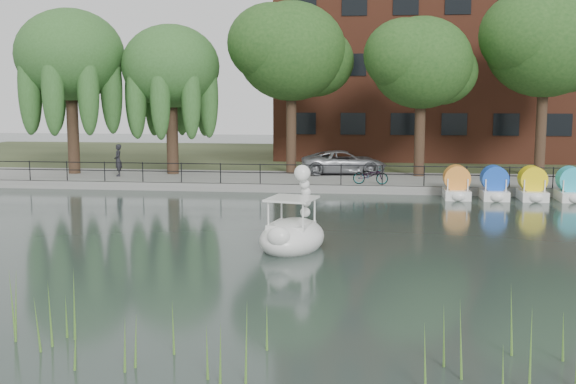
% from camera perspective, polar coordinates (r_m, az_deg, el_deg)
% --- Properties ---
extents(ground_plane, '(120.00, 120.00, 0.00)m').
position_cam_1_polar(ground_plane, '(22.61, -2.47, -4.64)').
color(ground_plane, '#3B4C47').
extents(promenade, '(40.00, 6.00, 0.40)m').
position_cam_1_polar(promenade, '(38.24, 1.40, 0.85)').
color(promenade, gray).
rests_on(promenade, ground_plane).
extents(kerb, '(40.00, 0.25, 0.40)m').
position_cam_1_polar(kerb, '(35.33, 0.94, 0.26)').
color(kerb, gray).
rests_on(kerb, ground_plane).
extents(land_strip, '(60.00, 22.00, 0.36)m').
position_cam_1_polar(land_strip, '(52.12, 2.87, 2.72)').
color(land_strip, '#47512D').
rests_on(land_strip, ground_plane).
extents(railing, '(32.00, 0.05, 1.00)m').
position_cam_1_polar(railing, '(35.41, 0.98, 1.82)').
color(railing, black).
rests_on(railing, promenade).
extents(apartment_building, '(20.00, 10.07, 18.00)m').
position_cam_1_polar(apartment_building, '(52.04, 10.84, 12.70)').
color(apartment_building, '#4C1E16').
rests_on(apartment_building, land_strip).
extents(willow_left, '(5.88, 5.88, 9.01)m').
position_cam_1_polar(willow_left, '(41.76, -16.85, 10.29)').
color(willow_left, '#473323').
rests_on(willow_left, promenade).
extents(willow_mid, '(5.32, 5.32, 8.15)m').
position_cam_1_polar(willow_mid, '(40.35, -9.25, 9.73)').
color(willow_mid, '#473323').
rests_on(willow_mid, promenade).
extents(broadleaf_center, '(6.00, 6.00, 9.25)m').
position_cam_1_polar(broadleaf_center, '(40.10, 0.26, 11.01)').
color(broadleaf_center, '#473323').
rests_on(broadleaf_center, promenade).
extents(broadleaf_right, '(5.40, 5.40, 8.32)m').
position_cam_1_polar(broadleaf_right, '(39.38, 10.50, 9.95)').
color(broadleaf_right, '#473323').
rests_on(broadleaf_right, promenade).
extents(broadleaf_far, '(6.30, 6.30, 9.71)m').
position_cam_1_polar(broadleaf_far, '(41.32, 19.65, 10.93)').
color(broadleaf_far, '#473323').
rests_on(broadleaf_far, promenade).
extents(minivan, '(3.33, 5.69, 1.49)m').
position_cam_1_polar(minivan, '(39.95, 4.43, 2.50)').
color(minivan, gray).
rests_on(minivan, promenade).
extents(bicycle, '(0.73, 1.76, 1.00)m').
position_cam_1_polar(bicycle, '(35.62, 6.54, 1.41)').
color(bicycle, gray).
rests_on(bicycle, promenade).
extents(pedestrian, '(0.73, 0.85, 1.98)m').
position_cam_1_polar(pedestrian, '(39.81, -13.29, 2.64)').
color(pedestrian, black).
rests_on(pedestrian, promenade).
extents(swan_boat, '(2.49, 3.35, 2.56)m').
position_cam_1_polar(swan_boat, '(22.83, 0.40, -3.07)').
color(swan_boat, white).
rests_on(swan_boat, ground_plane).
extents(pedal_boat_row, '(7.95, 1.70, 1.40)m').
position_cam_1_polar(pedal_boat_row, '(34.81, 18.75, 0.40)').
color(pedal_boat_row, white).
rests_on(pedal_boat_row, ground_plane).
extents(reed_bank, '(24.00, 2.40, 1.20)m').
position_cam_1_polar(reed_bank, '(13.11, -0.53, -11.32)').
color(reed_bank, '#669938').
rests_on(reed_bank, ground_plane).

